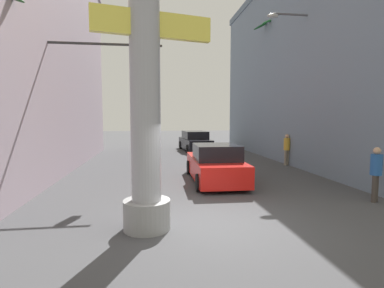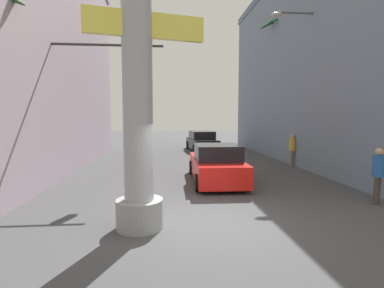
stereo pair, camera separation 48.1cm
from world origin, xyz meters
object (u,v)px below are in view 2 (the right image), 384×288
at_px(fire_hydrant, 13,193).
at_px(street_lamp, 308,77).
at_px(car_lead, 216,165).
at_px(traffic_light_mast, 74,83).
at_px(palm_tree_mid_left, 53,85).
at_px(pedestrian_by_sign, 378,172).
at_px(car_far, 202,141).
at_px(pedestrian_mid_right, 292,148).
at_px(palm_tree_mid_right, 279,72).
at_px(neon_sign_pole, 137,37).

bearing_deg(fire_hydrant, street_lamp, 22.07).
bearing_deg(car_lead, traffic_light_mast, 176.74).
xyz_separation_m(traffic_light_mast, car_lead, (5.66, -0.32, -3.27)).
relative_size(palm_tree_mid_left, pedestrian_by_sign, 4.21).
distance_m(car_far, pedestrian_mid_right, 8.92).
distance_m(palm_tree_mid_left, palm_tree_mid_right, 13.64).
distance_m(neon_sign_pole, street_lamp, 10.32).
bearing_deg(palm_tree_mid_left, fire_hydrant, -80.70).
bearing_deg(car_far, pedestrian_mid_right, -63.60).
distance_m(traffic_light_mast, palm_tree_mid_right, 13.18).
height_order(neon_sign_pole, street_lamp, neon_sign_pole).
xyz_separation_m(palm_tree_mid_right, pedestrian_mid_right, (-0.57, -3.67, -4.62)).
relative_size(car_lead, pedestrian_mid_right, 2.74).
bearing_deg(car_lead, fire_hydrant, -158.89).
bearing_deg(palm_tree_mid_left, car_lead, -29.69).
height_order(neon_sign_pole, pedestrian_mid_right, neon_sign_pole).
xyz_separation_m(palm_tree_mid_right, pedestrian_by_sign, (-1.06, -10.91, -4.63)).
distance_m(traffic_light_mast, palm_tree_mid_left, 4.75).
bearing_deg(neon_sign_pole, car_lead, 61.36).
xyz_separation_m(car_lead, pedestrian_by_sign, (4.33, -3.60, 0.30)).
distance_m(street_lamp, fire_hydrant, 13.17).
relative_size(pedestrian_by_sign, fire_hydrant, 2.39).
height_order(traffic_light_mast, palm_tree_mid_left, palm_tree_mid_left).
height_order(palm_tree_mid_left, fire_hydrant, palm_tree_mid_left).
relative_size(neon_sign_pole, car_lead, 1.99).
bearing_deg(pedestrian_mid_right, fire_hydrant, -151.63).
height_order(neon_sign_pole, palm_tree_mid_left, neon_sign_pole).
bearing_deg(palm_tree_mid_left, neon_sign_pole, -61.28).
bearing_deg(pedestrian_by_sign, palm_tree_mid_left, 146.46).
bearing_deg(car_lead, pedestrian_mid_right, 37.06).
bearing_deg(pedestrian_by_sign, fire_hydrant, 174.82).
relative_size(car_far, pedestrian_by_sign, 2.84).
bearing_deg(pedestrian_mid_right, car_far, 116.40).
bearing_deg(street_lamp, car_far, 112.61).
distance_m(car_far, palm_tree_mid_right, 7.94).
height_order(palm_tree_mid_left, palm_tree_mid_right, palm_tree_mid_right).
xyz_separation_m(street_lamp, pedestrian_by_sign, (-0.50, -5.69, -3.59)).
relative_size(street_lamp, fire_hydrant, 10.70).
distance_m(neon_sign_pole, palm_tree_mid_left, 10.78).
height_order(street_lamp, palm_tree_mid_left, street_lamp).
relative_size(neon_sign_pole, pedestrian_by_sign, 5.48).
distance_m(traffic_light_mast, pedestrian_mid_right, 11.38).
bearing_deg(palm_tree_mid_right, car_lead, -126.42).
xyz_separation_m(car_lead, pedestrian_mid_right, (4.82, 3.64, 0.31)).
xyz_separation_m(car_far, fire_hydrant, (-7.58, -14.22, -0.38)).
height_order(palm_tree_mid_right, fire_hydrant, palm_tree_mid_right).
height_order(traffic_light_mast, fire_hydrant, traffic_light_mast).
height_order(street_lamp, traffic_light_mast, street_lamp).
bearing_deg(pedestrian_mid_right, car_lead, -142.94).
distance_m(street_lamp, car_lead, 6.55).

